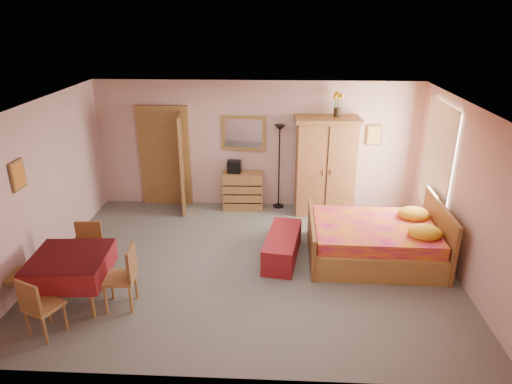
# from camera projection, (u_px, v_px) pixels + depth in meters

# --- Properties ---
(floor) EXTENTS (6.50, 6.50, 0.00)m
(floor) POSITION_uv_depth(u_px,v_px,m) (249.00, 264.00, 7.46)
(floor) COLOR slate
(floor) RESTS_ON ground
(ceiling) EXTENTS (6.50, 6.50, 0.00)m
(ceiling) POSITION_uv_depth(u_px,v_px,m) (248.00, 105.00, 6.49)
(ceiling) COLOR brown
(ceiling) RESTS_ON wall_back
(wall_back) EXTENTS (6.50, 0.10, 2.60)m
(wall_back) POSITION_uv_depth(u_px,v_px,m) (256.00, 145.00, 9.29)
(wall_back) COLOR #CC9C94
(wall_back) RESTS_ON floor
(wall_front) EXTENTS (6.50, 0.10, 2.60)m
(wall_front) POSITION_uv_depth(u_px,v_px,m) (233.00, 280.00, 4.66)
(wall_front) COLOR #CC9C94
(wall_front) RESTS_ON floor
(wall_left) EXTENTS (0.10, 5.00, 2.60)m
(wall_left) POSITION_uv_depth(u_px,v_px,m) (41.00, 186.00, 7.12)
(wall_left) COLOR #CC9C94
(wall_left) RESTS_ON floor
(wall_right) EXTENTS (0.10, 5.00, 2.60)m
(wall_right) POSITION_uv_depth(u_px,v_px,m) (465.00, 194.00, 6.82)
(wall_right) COLOR #CC9C94
(wall_right) RESTS_ON floor
(doorway) EXTENTS (1.06, 0.12, 2.15)m
(doorway) POSITION_uv_depth(u_px,v_px,m) (165.00, 157.00, 9.45)
(doorway) COLOR #9E6B35
(doorway) RESTS_ON floor
(window) EXTENTS (0.08, 1.40, 1.95)m
(window) POSITION_uv_depth(u_px,v_px,m) (438.00, 160.00, 7.88)
(window) COLOR white
(window) RESTS_ON wall_right
(picture_left) EXTENTS (0.04, 0.32, 0.42)m
(picture_left) POSITION_uv_depth(u_px,v_px,m) (18.00, 175.00, 6.42)
(picture_left) COLOR orange
(picture_left) RESTS_ON wall_left
(picture_back) EXTENTS (0.30, 0.04, 0.40)m
(picture_back) POSITION_uv_depth(u_px,v_px,m) (374.00, 135.00, 9.06)
(picture_back) COLOR #D8BF59
(picture_back) RESTS_ON wall_back
(chest_of_drawers) EXTENTS (0.83, 0.43, 0.77)m
(chest_of_drawers) POSITION_uv_depth(u_px,v_px,m) (243.00, 191.00, 9.43)
(chest_of_drawers) COLOR #9A6734
(chest_of_drawers) RESTS_ON floor
(wall_mirror) EXTENTS (0.90, 0.09, 0.71)m
(wall_mirror) POSITION_uv_depth(u_px,v_px,m) (243.00, 133.00, 9.19)
(wall_mirror) COLOR silver
(wall_mirror) RESTS_ON wall_back
(stereo) EXTENTS (0.28, 0.21, 0.25)m
(stereo) POSITION_uv_depth(u_px,v_px,m) (234.00, 167.00, 9.28)
(stereo) COLOR black
(stereo) RESTS_ON chest_of_drawers
(floor_lamp) EXTENTS (0.28, 0.28, 1.76)m
(floor_lamp) POSITION_uv_depth(u_px,v_px,m) (279.00, 167.00, 9.31)
(floor_lamp) COLOR black
(floor_lamp) RESTS_ON floor
(wardrobe) EXTENTS (1.28, 0.70, 1.96)m
(wardrobe) POSITION_uv_depth(u_px,v_px,m) (325.00, 166.00, 9.04)
(wardrobe) COLOR #AC6B3A
(wardrobe) RESTS_ON floor
(sunflower_vase) EXTENTS (0.20, 0.20, 0.47)m
(sunflower_vase) POSITION_uv_depth(u_px,v_px,m) (338.00, 104.00, 8.65)
(sunflower_vase) COLOR yellow
(sunflower_vase) RESTS_ON wardrobe
(bed) EXTENTS (2.18, 1.73, 0.99)m
(bed) POSITION_uv_depth(u_px,v_px,m) (374.00, 231.00, 7.47)
(bed) COLOR #C2125B
(bed) RESTS_ON floor
(bench) EXTENTS (0.68, 1.37, 0.44)m
(bench) POSITION_uv_depth(u_px,v_px,m) (282.00, 246.00, 7.56)
(bench) COLOR maroon
(bench) RESTS_ON floor
(dining_table) EXTENTS (1.07, 1.07, 0.74)m
(dining_table) POSITION_uv_depth(u_px,v_px,m) (73.00, 279.00, 6.37)
(dining_table) COLOR maroon
(dining_table) RESTS_ON floor
(chair_south) EXTENTS (0.51, 0.51, 0.85)m
(chair_south) POSITION_uv_depth(u_px,v_px,m) (44.00, 305.00, 5.71)
(chair_south) COLOR #A26A37
(chair_south) RESTS_ON floor
(chair_north) EXTENTS (0.43, 0.43, 0.87)m
(chair_north) POSITION_uv_depth(u_px,v_px,m) (87.00, 253.00, 6.92)
(chair_north) COLOR #935E31
(chair_north) RESTS_ON floor
(chair_west) EXTENTS (0.45, 0.45, 0.89)m
(chair_west) POSITION_uv_depth(u_px,v_px,m) (17.00, 275.00, 6.33)
(chair_west) COLOR olive
(chair_west) RESTS_ON floor
(chair_east) EXTENTS (0.45, 0.45, 0.92)m
(chair_east) POSITION_uv_depth(u_px,v_px,m) (119.00, 277.00, 6.24)
(chair_east) COLOR #AF723B
(chair_east) RESTS_ON floor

